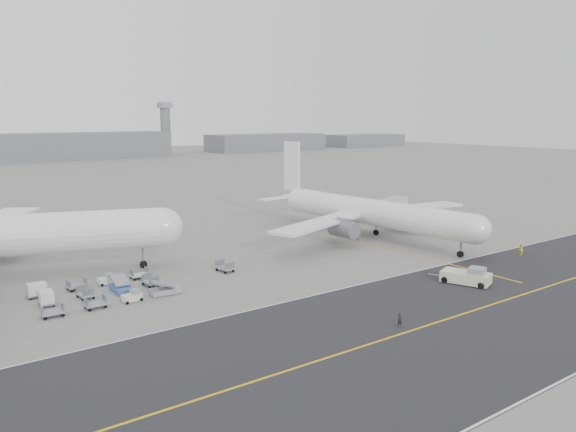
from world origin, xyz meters
TOP-DOWN VIEW (x-y plane):
  - ground at (0.00, 0.00)m, footprint 700.00×700.00m
  - taxiway at (5.02, -17.98)m, footprint 220.00×59.00m
  - horizon_buildings at (30.00, 260.00)m, footprint 520.00×28.00m
  - control_tower at (100.00, 265.00)m, footprint 7.00×7.00m
  - airliner_b at (33.21, 19.61)m, footprint 50.24×50.99m
  - pushback_tug at (23.49, -10.56)m, footprint 5.26×8.60m
  - jet_bridge at (40.46, 21.97)m, footprint 17.24×8.60m
  - gse_cluster at (-19.41, 14.00)m, footprint 22.10×17.08m
  - stray_dolly at (-0.83, 14.55)m, footprint 1.98×2.92m
  - ground_crew_a at (3.76, -16.40)m, footprint 0.63×0.48m
  - ground_crew_b at (44.18, -5.79)m, footprint 1.07×0.92m

SIDE VIEW (x-z plane):
  - ground at x=0.00m, z-range 0.00..0.00m
  - horizon_buildings at x=30.00m, z-range -14.00..14.00m
  - gse_cluster at x=-19.41m, z-range -0.97..0.97m
  - stray_dolly at x=-0.83m, z-range -0.85..0.85m
  - taxiway at x=5.02m, z-range -0.01..0.03m
  - ground_crew_a at x=3.76m, z-range 0.00..1.57m
  - ground_crew_b at x=44.18m, z-range 0.00..1.92m
  - pushback_tug at x=23.49m, z-range -0.22..2.24m
  - jet_bridge at x=40.46m, z-range 1.28..7.79m
  - airliner_b at x=33.21m, z-range -3.72..13.87m
  - control_tower at x=100.00m, z-range 0.63..31.88m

